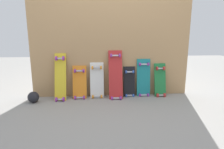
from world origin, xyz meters
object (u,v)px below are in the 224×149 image
at_px(skateboard_red, 116,77).
at_px(skateboard_teal, 144,80).
at_px(skateboard_yellow, 60,79).
at_px(skateboard_white, 97,82).
at_px(rubber_ball, 33,97).
at_px(skateboard_orange, 80,84).
at_px(skateboard_black, 129,84).
at_px(skateboard_green, 160,82).

height_order(skateboard_red, skateboard_teal, skateboard_red).
height_order(skateboard_yellow, skateboard_red, skateboard_red).
bearing_deg(skateboard_white, skateboard_teal, 1.32).
bearing_deg(skateboard_teal, skateboard_white, -178.68).
height_order(skateboard_yellow, skateboard_teal, skateboard_yellow).
relative_size(skateboard_red, rubber_ball, 4.93).
xyz_separation_m(skateboard_teal, rubber_ball, (-1.83, -0.21, -0.20)).
height_order(skateboard_orange, skateboard_white, skateboard_white).
bearing_deg(skateboard_yellow, skateboard_white, 5.57).
distance_m(skateboard_yellow, skateboard_red, 0.92).
relative_size(skateboard_red, skateboard_black, 1.48).
distance_m(skateboard_white, skateboard_black, 0.57).
bearing_deg(rubber_ball, skateboard_black, 7.48).
xyz_separation_m(skateboard_white, skateboard_red, (0.32, -0.05, 0.10)).
bearing_deg(rubber_ball, skateboard_teal, 6.60).
distance_m(skateboard_teal, skateboard_green, 0.29).
distance_m(skateboard_orange, skateboard_green, 1.40).
relative_size(skateboard_white, skateboard_red, 0.77).
bearing_deg(skateboard_yellow, skateboard_green, 1.50).
xyz_separation_m(skateboard_red, rubber_ball, (-1.33, -0.14, -0.28)).
xyz_separation_m(skateboard_yellow, skateboard_orange, (0.31, 0.04, -0.11)).
bearing_deg(skateboard_orange, skateboard_yellow, -172.27).
bearing_deg(skateboard_yellow, rubber_ball, -161.91).
height_order(skateboard_orange, rubber_ball, skateboard_orange).
relative_size(skateboard_yellow, skateboard_white, 1.24).
xyz_separation_m(skateboard_yellow, skateboard_red, (0.92, 0.01, 0.02)).
relative_size(skateboard_teal, skateboard_green, 1.13).
bearing_deg(skateboard_white, skateboard_green, -0.73).
bearing_deg(skateboard_white, skateboard_orange, -176.69).
xyz_separation_m(skateboard_yellow, skateboard_white, (0.60, 0.06, -0.08)).
bearing_deg(skateboard_white, skateboard_black, 1.44).
relative_size(skateboard_white, skateboard_teal, 0.93).
xyz_separation_m(skateboard_red, skateboard_teal, (0.50, 0.07, -0.08)).
relative_size(skateboard_orange, skateboard_red, 0.71).
bearing_deg(skateboard_yellow, skateboard_orange, 7.73).
distance_m(skateboard_white, skateboard_red, 0.34).
height_order(skateboard_white, skateboard_black, skateboard_white).
bearing_deg(skateboard_black, skateboard_green, -2.99).
distance_m(skateboard_black, rubber_ball, 1.60).
bearing_deg(rubber_ball, skateboard_white, 10.78).
xyz_separation_m(skateboard_white, rubber_ball, (-1.01, -0.19, -0.18)).
distance_m(skateboard_red, skateboard_black, 0.29).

